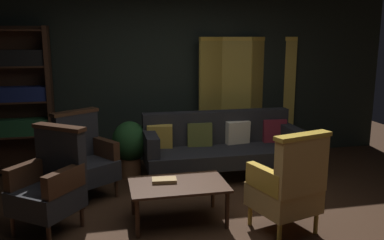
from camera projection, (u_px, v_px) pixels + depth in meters
The scene contains 11 objects.
ground_plane at pixel (209, 226), 4.19m from camera, with size 10.00×10.00×0.00m, color #331E11.
back_wall at pixel (169, 70), 6.24m from camera, with size 7.20×0.10×2.80m, color black.
folding_screen at pixel (247, 95), 6.48m from camera, with size 1.68×0.38×1.90m.
bookshelf at pixel (19, 98), 5.61m from camera, with size 0.90×0.32×2.05m.
velvet_couch at pixel (221, 144), 5.60m from camera, with size 2.12×0.78×0.88m.
coffee_table at pixel (178, 188), 4.21m from camera, with size 1.00×0.64×0.42m.
armchair_gilt_accent at pixel (288, 185), 3.96m from camera, with size 0.71×0.71×1.04m.
armchair_wing_left at pixel (85, 157), 4.86m from camera, with size 0.80×0.80×1.04m.
armchair_wing_right at pixel (51, 183), 4.03m from camera, with size 0.81×0.81×1.04m.
potted_plant at pixel (130, 145), 5.56m from camera, with size 0.49×0.49×0.78m.
book_tan_leather at pixel (164, 180), 4.25m from camera, with size 0.25×0.15×0.04m, color #9E7A47.
Camera 1 is at (-1.01, -3.75, 1.92)m, focal length 38.03 mm.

